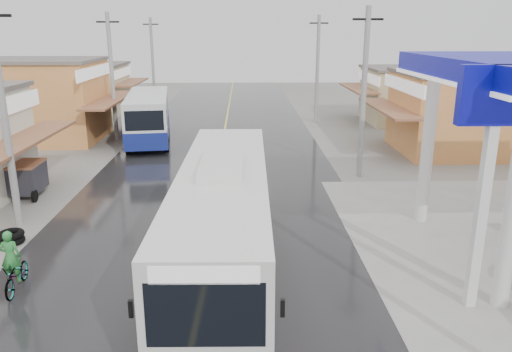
{
  "coord_description": "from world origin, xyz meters",
  "views": [
    {
      "loc": [
        1.31,
        -8.44,
        6.97
      ],
      "look_at": [
        1.75,
        8.03,
        2.11
      ],
      "focal_mm": 35.0,
      "sensor_mm": 36.0,
      "label": 1
    }
  ],
  "objects_px": {
    "tyre_stack": "(12,237)",
    "tricycle_near": "(27,177)",
    "cyclist": "(15,270)",
    "coach_bus": "(224,223)",
    "second_bus": "(148,116)"
  },
  "relations": [
    {
      "from": "second_bus",
      "to": "coach_bus",
      "type": "bearing_deg",
      "value": -81.32
    },
    {
      "from": "tricycle_near",
      "to": "coach_bus",
      "type": "bearing_deg",
      "value": -42.46
    },
    {
      "from": "tricycle_near",
      "to": "tyre_stack",
      "type": "relative_size",
      "value": 2.31
    },
    {
      "from": "tyre_stack",
      "to": "tricycle_near",
      "type": "bearing_deg",
      "value": 106.21
    },
    {
      "from": "coach_bus",
      "to": "tyre_stack",
      "type": "xyz_separation_m",
      "value": [
        -7.3,
        2.65,
        -1.51
      ]
    },
    {
      "from": "coach_bus",
      "to": "tyre_stack",
      "type": "relative_size",
      "value": 13.53
    },
    {
      "from": "tricycle_near",
      "to": "cyclist",
      "type": "bearing_deg",
      "value": -71.17
    },
    {
      "from": "tricycle_near",
      "to": "second_bus",
      "type": "bearing_deg",
      "value": 72.04
    },
    {
      "from": "coach_bus",
      "to": "cyclist",
      "type": "bearing_deg",
      "value": -173.29
    },
    {
      "from": "second_bus",
      "to": "cyclist",
      "type": "distance_m",
      "value": 19.23
    },
    {
      "from": "cyclist",
      "to": "tricycle_near",
      "type": "xyz_separation_m",
      "value": [
        -3.02,
        8.2,
        0.25
      ]
    },
    {
      "from": "tyre_stack",
      "to": "coach_bus",
      "type": "bearing_deg",
      "value": -19.97
    },
    {
      "from": "coach_bus",
      "to": "cyclist",
      "type": "distance_m",
      "value": 5.87
    },
    {
      "from": "coach_bus",
      "to": "tyre_stack",
      "type": "height_order",
      "value": "coach_bus"
    },
    {
      "from": "coach_bus",
      "to": "tricycle_near",
      "type": "distance_m",
      "value": 11.64
    }
  ]
}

